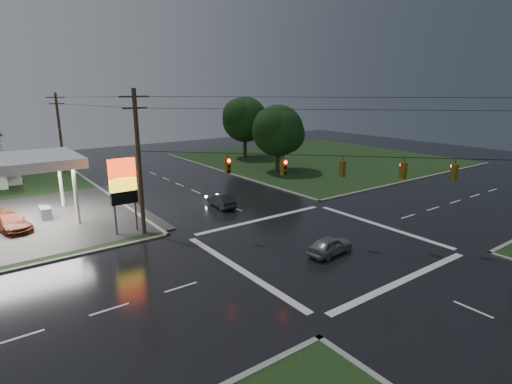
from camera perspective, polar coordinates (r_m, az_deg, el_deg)
ground at (r=29.58m, az=9.02°, el=-7.35°), size 120.00×120.00×0.00m
grass_ne at (r=65.17m, az=9.04°, el=4.71°), size 36.00×36.00×0.08m
pylon_sign at (r=31.80m, az=-18.47°, el=1.19°), size 2.00×0.35×6.00m
utility_pole_nw at (r=30.85m, az=-16.38°, el=4.21°), size 2.20×0.32×11.00m
utility_pole_n at (r=58.30m, az=-26.21°, el=7.67°), size 2.20×0.32×10.50m
traffic_signals at (r=27.85m, az=9.60°, el=5.12°), size 26.87×26.87×1.47m
tree_ne_near at (r=53.56m, az=3.26°, el=8.74°), size 7.99×6.80×8.98m
tree_ne_far at (r=64.85m, az=-1.49°, el=10.31°), size 8.46×7.20×9.80m
car_north at (r=38.12m, az=-4.99°, el=-1.20°), size 1.70×4.01×1.29m
car_crossing at (r=27.81m, az=10.50°, el=-7.50°), size 3.76×1.83×1.23m
car_pump at (r=37.14m, az=-31.74°, el=-3.70°), size 3.22×5.21×1.41m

